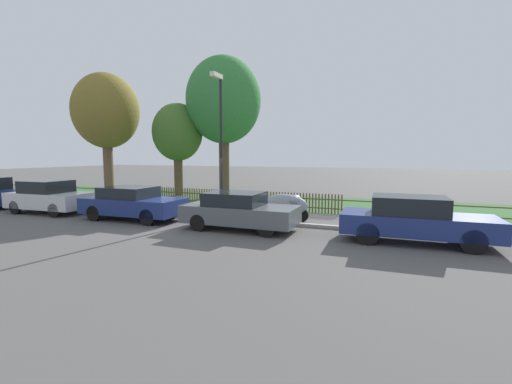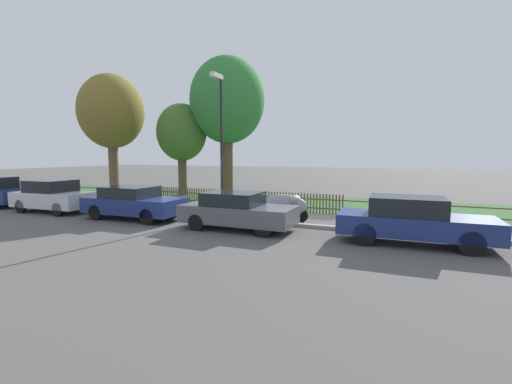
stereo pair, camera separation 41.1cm
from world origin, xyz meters
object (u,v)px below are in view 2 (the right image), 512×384
Objects in this scene: covered_motorcycle at (285,205)px; tree_behind_motorcycle at (182,133)px; tree_nearest_kerb at (111,112)px; parked_car_red_compact at (237,210)px; tree_mid_park at (227,101)px; parked_car_navy_estate at (134,202)px; parked_car_white_van at (412,220)px; street_lamp at (220,129)px; parked_car_black_saloon at (54,196)px.

tree_behind_motorcycle reaches higher than covered_motorcycle.
tree_nearest_kerb is at bearing -152.19° from tree_behind_motorcycle.
covered_motorcycle is 0.26× the size of tree_nearest_kerb.
parked_car_red_compact is 2.04× the size of covered_motorcycle.
parked_car_red_compact is at bearing -60.61° from tree_mid_park.
parked_car_navy_estate is 10.25m from tree_mid_park.
tree_mid_park is at bearing 139.98° from parked_car_white_van.
tree_nearest_kerb reaches higher than street_lamp.
tree_mid_park is at bearing 119.17° from parked_car_red_compact.
tree_nearest_kerb is at bearing 152.95° from parked_car_red_compact.
parked_car_red_compact is 11.70m from tree_behind_motorcycle.
parked_car_navy_estate is 0.96× the size of parked_car_white_van.
tree_nearest_kerb is at bearing 160.84° from parked_car_white_van.
parked_car_black_saloon is at bearing 179.54° from parked_car_white_van.
parked_car_navy_estate is at bearing -1.13° from parked_car_black_saloon.
tree_nearest_kerb reaches higher than parked_car_red_compact.
parked_car_white_van is at bearing 1.50° from parked_car_red_compact.
tree_nearest_kerb reaches higher than covered_motorcycle.
tree_mid_park is (-5.00, 8.87, 5.35)m from parked_car_red_compact.
covered_motorcycle is at bearing -32.95° from tree_behind_motorcycle.
parked_car_white_van is 0.74× the size of street_lamp.
parked_car_black_saloon is at bearing -117.15° from tree_mid_park.
parked_car_white_van is (10.51, 0.05, 0.03)m from parked_car_navy_estate.
parked_car_red_compact is 0.93× the size of parked_car_white_van.
parked_car_white_van is at bearing -18.31° from tree_nearest_kerb.
parked_car_red_compact is 0.68× the size of tree_behind_motorcycle.
parked_car_navy_estate is 4.82m from parked_car_red_compact.
covered_motorcycle is at bearing 62.91° from parked_car_red_compact.
tree_behind_motorcycle is at bearing -162.66° from tree_mid_park.
tree_behind_motorcycle is (3.86, 2.04, -1.29)m from tree_nearest_kerb.
tree_behind_motorcycle is 1.01× the size of street_lamp.
street_lamp is (-7.38, 1.73, 2.97)m from parked_car_white_van.
parked_car_black_saloon is at bearing -167.42° from covered_motorcycle.
parked_car_black_saloon is at bearing -69.23° from tree_nearest_kerb.
parked_car_white_van is (5.68, 0.17, 0.05)m from parked_car_red_compact.
parked_car_white_van is 2.19× the size of covered_motorcycle.
street_lamp is (-1.69, 1.90, 3.02)m from parked_car_red_compact.
tree_nearest_kerb is 7.39m from tree_mid_park.
parked_car_navy_estate reaches higher than covered_motorcycle.
street_lamp reaches higher than parked_car_navy_estate.
parked_car_white_van is 0.50× the size of tree_mid_park.
covered_motorcycle is 0.23× the size of tree_mid_park.
tree_nearest_kerb is 1.30× the size of street_lamp.
covered_motorcycle is 0.33× the size of tree_behind_motorcycle.
tree_mid_park is 8.06m from street_lamp.
parked_car_white_van reaches higher than covered_motorcycle.
parked_car_navy_estate is 0.48× the size of tree_mid_park.
tree_behind_motorcycle is 0.67× the size of tree_mid_park.
covered_motorcycle is at bearing 155.73° from parked_car_white_van.
covered_motorcycle is 0.34× the size of street_lamp.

